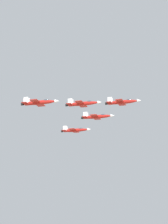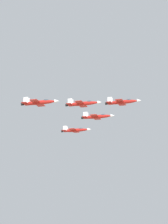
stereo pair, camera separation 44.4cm
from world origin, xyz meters
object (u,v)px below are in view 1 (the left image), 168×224
object	(u,v)px
jet_left_outer	(75,130)
jet_left_wingman	(97,117)
jet_right_outer	(39,102)
jet_right_wingman	(83,104)
jet_lead	(122,102)

from	to	relation	value
jet_left_outer	jet_left_wingman	bearing A→B (deg)	-40.57
jet_left_wingman	jet_right_outer	size ratio (longest dim) A/B	1.01
jet_right_wingman	jet_right_outer	distance (m)	22.52
jet_left_wingman	jet_left_outer	xyz separation A→B (m)	(14.71, 16.89, -3.37)
jet_left_outer	jet_right_outer	xyz separation A→B (m)	(-58.02, 0.71, 0.13)
jet_right_wingman	jet_left_outer	xyz separation A→B (m)	(43.72, 16.53, -2.45)
jet_lead	jet_left_outer	distance (m)	45.22
jet_left_outer	jet_right_outer	distance (m)	58.02
jet_lead	jet_left_outer	xyz separation A→B (m)	(29.43, 33.77, -6.18)
jet_left_outer	jet_right_outer	bearing A→B (deg)	-90.21
jet_left_wingman	jet_left_outer	distance (m)	22.65
jet_left_outer	jet_right_wingman	bearing A→B (deg)	-68.79
jet_lead	jet_left_wingman	bearing A→B (deg)	140.47
jet_lead	jet_right_wingman	world-z (taller)	jet_lead
jet_lead	jet_left_outer	world-z (taller)	jet_lead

